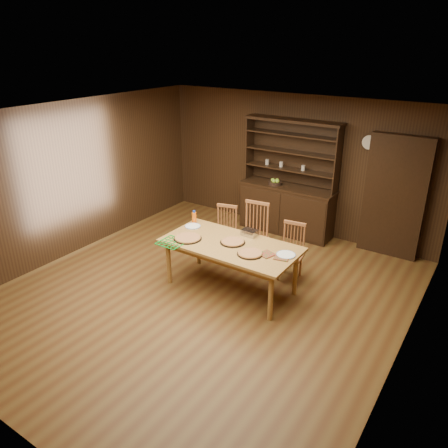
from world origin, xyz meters
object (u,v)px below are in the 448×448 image
Objects in this scene: china_hutch at (287,203)px; juice_bottle at (194,217)px; dining_table at (231,248)px; chair_right at (292,249)px; chair_center at (254,232)px; chair_left at (225,230)px.

juice_bottle is (-0.68, -2.04, 0.25)m from china_hutch.
dining_table is 2.20× the size of chair_right.
juice_bottle reaches higher than dining_table.
chair_center reaches higher than juice_bottle.
chair_center is at bearing 97.76° from dining_table.
china_hutch reaches higher than juice_bottle.
china_hutch is 2.16m from juice_bottle.
chair_center reaches higher than chair_left.
chair_left is (-0.41, -1.52, -0.11)m from china_hutch.
dining_table is 1.10m from chair_left.
china_hutch is 2.40m from dining_table.
chair_center is at bearing -8.53° from chair_left.
chair_center is 1.17× the size of chair_right.
chair_center is 0.73m from chair_right.
juice_bottle is at bearing -169.55° from chair_right.
juice_bottle is at bearing -132.11° from chair_left.
china_hutch is at bearing 60.17° from chair_left.
chair_right is 4.52× the size of juice_bottle.
juice_bottle is (-0.27, -0.52, 0.36)m from chair_left.
chair_left is at bearing 178.76° from chair_center.
juice_bottle reaches higher than chair_right.
chair_center is 1.02m from juice_bottle.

